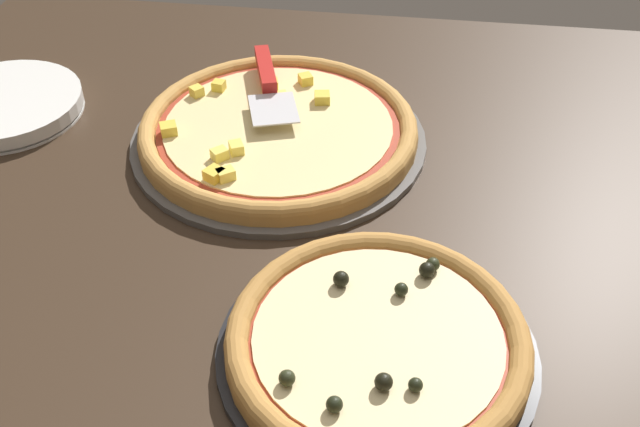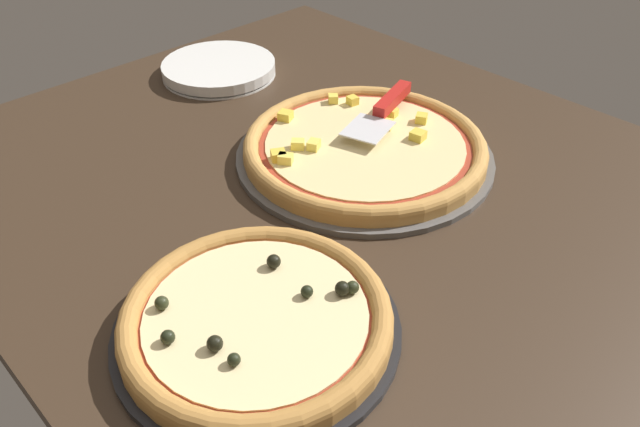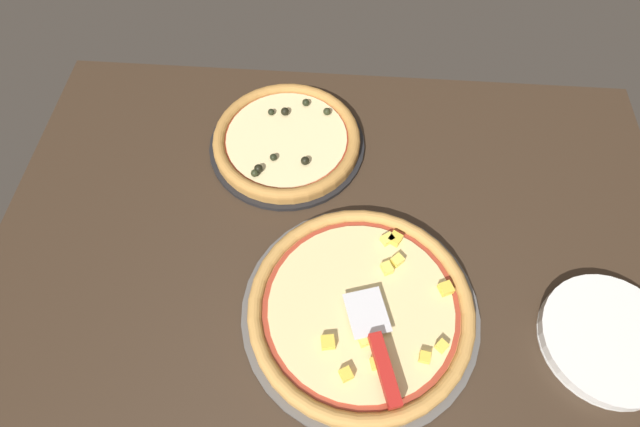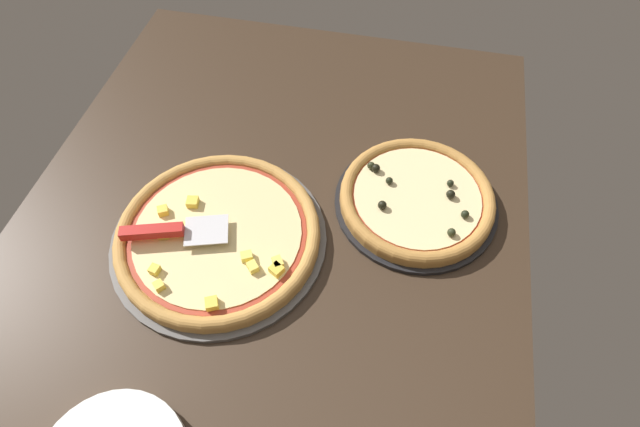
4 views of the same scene
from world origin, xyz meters
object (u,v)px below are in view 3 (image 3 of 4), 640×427
serving_spatula (381,357)px  plate_stack (608,339)px  pizza_front (361,308)px  pizza_back (287,139)px

serving_spatula → plate_stack: size_ratio=0.88×
serving_spatula → plate_stack: (39.81, 7.16, -3.98)cm
pizza_front → pizza_back: size_ratio=1.26×
serving_spatula → pizza_back: bearing=113.9°
pizza_front → serving_spatula: 10.31cm
plate_stack → serving_spatula: bearing=-169.8°
pizza_front → pizza_back: 41.24cm
pizza_front → plate_stack: bearing=-2.8°
pizza_front → plate_stack: 43.17cm
pizza_back → serving_spatula: serving_spatula is taller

